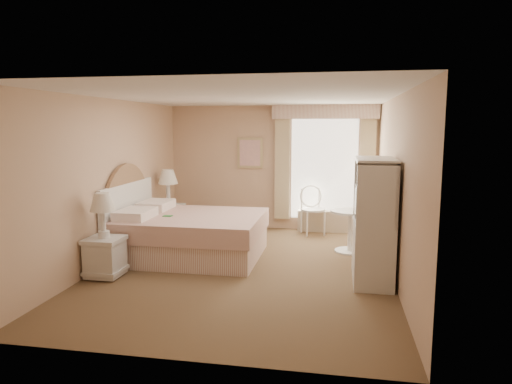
% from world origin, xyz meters
% --- Properties ---
extents(room, '(4.21, 5.51, 2.51)m').
position_xyz_m(room, '(0.00, 0.00, 1.25)').
color(room, brown).
rests_on(room, ground).
extents(window, '(2.05, 0.22, 2.51)m').
position_xyz_m(window, '(1.05, 2.65, 1.34)').
color(window, white).
rests_on(window, room).
extents(framed_art, '(0.52, 0.04, 0.62)m').
position_xyz_m(framed_art, '(-0.45, 2.71, 1.55)').
color(framed_art, tan).
rests_on(framed_art, room).
extents(bed, '(2.30, 1.81, 1.60)m').
position_xyz_m(bed, '(-1.11, 0.45, 0.38)').
color(bed, tan).
rests_on(bed, room).
extents(nightstand_near, '(0.48, 0.48, 1.17)m').
position_xyz_m(nightstand_near, '(-1.84, -0.73, 0.44)').
color(nightstand_near, silver).
rests_on(nightstand_near, room).
extents(nightstand_far, '(0.52, 0.52, 1.26)m').
position_xyz_m(nightstand_far, '(-1.84, 1.72, 0.48)').
color(nightstand_far, silver).
rests_on(nightstand_far, room).
extents(round_table, '(0.67, 0.67, 0.71)m').
position_xyz_m(round_table, '(1.55, 1.19, 0.47)').
color(round_table, white).
rests_on(round_table, room).
extents(cafe_chair, '(0.60, 0.60, 0.95)m').
position_xyz_m(cafe_chair, '(0.84, 2.42, 0.55)').
color(cafe_chair, white).
rests_on(cafe_chair, room).
extents(armoire, '(0.50, 1.01, 1.67)m').
position_xyz_m(armoire, '(1.81, -0.25, 0.69)').
color(armoire, silver).
rests_on(armoire, room).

